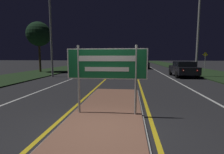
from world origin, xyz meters
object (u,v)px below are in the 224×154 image
car_receding_0 (183,69)px  highway_sign (107,66)px  car_receding_1 (142,63)px  car_approaching_1 (112,63)px  car_approaching_0 (95,68)px  streetlight_right_near (199,9)px  warning_sign (205,60)px  streetlight_left_near (50,9)px

car_receding_0 → highway_sign: bearing=-115.9°
highway_sign → car_receding_1: bearing=83.6°
car_receding_1 → car_approaching_1: 5.12m
highway_sign → car_approaching_0: 11.85m
streetlight_right_near → car_approaching_0: bearing=178.0°
highway_sign → car_receding_0: 12.85m
car_receding_0 → warning_sign: warning_sign is taller
car_receding_0 → car_receding_1: (-3.05, 11.23, 0.04)m
highway_sign → warning_sign: size_ratio=1.05×
streetlight_left_near → car_approaching_1: bearing=73.3°
highway_sign → car_approaching_1: 24.05m
streetlight_left_near → car_approaching_0: 6.61m
streetlight_left_near → car_approaching_0: size_ratio=1.94×
highway_sign → streetlight_left_near: size_ratio=0.28×
car_receding_1 → car_approaching_0: bearing=-115.2°
car_receding_1 → car_approaching_1: (-5.00, 1.13, -0.03)m
highway_sign → car_approaching_0: size_ratio=0.53×
highway_sign → car_receding_1: (2.55, 22.78, -0.78)m
streetlight_right_near → car_receding_0: streetlight_right_near is taller
car_approaching_0 → car_approaching_1: car_approaching_0 is taller
streetlight_left_near → car_receding_0: (12.13, 1.26, -5.32)m
streetlight_left_near → car_approaching_1: streetlight_left_near is taller
streetlight_left_near → warning_sign: (16.54, 7.60, -4.58)m
highway_sign → car_approaching_1: highway_sign is taller
highway_sign → streetlight_right_near: 13.68m
car_receding_1 → car_approaching_0: car_receding_1 is taller
car_receding_1 → streetlight_left_near: bearing=-126.0°
streetlight_left_near → car_receding_0: streetlight_left_near is taller
highway_sign → car_receding_1: highway_sign is taller
car_approaching_1 → warning_sign: size_ratio=2.06×
car_receding_1 → warning_sign: 8.95m
streetlight_right_near → car_approaching_0: size_ratio=2.04×
car_receding_0 → car_approaching_0: 8.36m
car_approaching_0 → car_receding_0: bearing=0.3°
streetlight_right_near → warning_sign: bearing=63.0°
car_receding_1 → car_approaching_1: car_receding_1 is taller
car_receding_1 → streetlight_right_near: bearing=-70.8°
car_approaching_0 → streetlight_right_near: bearing=-2.0°
car_receding_0 → car_approaching_0: (-8.36, -0.04, 0.03)m
streetlight_right_near → car_receding_0: size_ratio=2.31×
car_receding_0 → car_approaching_1: size_ratio=0.84×
streetlight_right_near → car_receding_1: streetlight_right_near is taller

